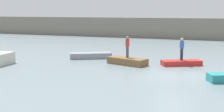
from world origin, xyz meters
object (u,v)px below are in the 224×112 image
at_px(person_red_shirt, 127,46).
at_px(rowboat_red, 181,63).
at_px(rowboat_grey, 91,56).
at_px(person_blue_shirt, 182,48).
at_px(rowboat_brown, 127,61).

bearing_deg(person_red_shirt, rowboat_red, 15.44).
distance_m(rowboat_grey, person_blue_shirt, 8.21).
height_order(person_red_shirt, person_blue_shirt, person_red_shirt).
distance_m(rowboat_brown, person_blue_shirt, 4.36).
distance_m(person_red_shirt, person_blue_shirt, 4.21).
bearing_deg(rowboat_red, rowboat_brown, 166.90).
bearing_deg(person_red_shirt, rowboat_brown, -90.00).
distance_m(rowboat_grey, rowboat_red, 8.14).
xyz_separation_m(rowboat_red, person_blue_shirt, (0.00, 0.00, 1.18)).
relative_size(rowboat_grey, person_blue_shirt, 2.10).
relative_size(rowboat_brown, person_red_shirt, 1.87).
distance_m(rowboat_red, person_blue_shirt, 1.18).
bearing_deg(rowboat_brown, person_red_shirt, 108.47).
bearing_deg(rowboat_grey, rowboat_red, -34.22).
relative_size(rowboat_red, person_blue_shirt, 1.75).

